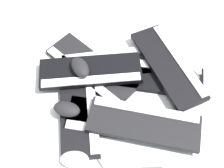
# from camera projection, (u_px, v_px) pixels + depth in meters

# --- Properties ---
(ground_plane) EXTENTS (3.20, 3.20, 0.00)m
(ground_plane) POSITION_uv_depth(u_px,v_px,m) (110.00, 75.00, 1.39)
(ground_plane) COLOR silver
(keyboard_0) EXTENTS (0.46, 0.29, 0.03)m
(keyboard_0) POSITION_uv_depth(u_px,v_px,m) (153.00, 77.00, 1.37)
(keyboard_0) COLOR black
(keyboard_0) RESTS_ON ground
(keyboard_1) EXTENTS (0.45, 0.17, 0.03)m
(keyboard_1) POSITION_uv_depth(u_px,v_px,m) (109.00, 65.00, 1.41)
(keyboard_1) COLOR #232326
(keyboard_1) RESTS_ON ground
(keyboard_2) EXTENTS (0.38, 0.44, 0.03)m
(keyboard_2) POSITION_uv_depth(u_px,v_px,m) (90.00, 69.00, 1.39)
(keyboard_2) COLOR black
(keyboard_2) RESTS_ON ground
(keyboard_3) EXTENTS (0.19, 0.45, 0.03)m
(keyboard_3) POSITION_uv_depth(u_px,v_px,m) (79.00, 108.00, 1.29)
(keyboard_3) COLOR black
(keyboard_3) RESTS_ON ground
(keyboard_4) EXTENTS (0.46, 0.30, 0.03)m
(keyboard_4) POSITION_uv_depth(u_px,v_px,m) (120.00, 121.00, 1.26)
(keyboard_4) COLOR black
(keyboard_4) RESTS_ON ground
(keyboard_5) EXTENTS (0.46, 0.31, 0.03)m
(keyboard_5) POSITION_uv_depth(u_px,v_px,m) (144.00, 123.00, 1.22)
(keyboard_5) COLOR black
(keyboard_5) RESTS_ON keyboard_4
(keyboard_6) EXTENTS (0.45, 0.20, 0.03)m
(keyboard_6) POSITION_uv_depth(u_px,v_px,m) (91.00, 71.00, 1.35)
(keyboard_6) COLOR black
(keyboard_6) RESTS_ON keyboard_1
(keyboard_7) EXTENTS (0.24, 0.46, 0.03)m
(keyboard_7) POSITION_uv_depth(u_px,v_px,m) (168.00, 65.00, 1.37)
(keyboard_7) COLOR black
(keyboard_7) RESTS_ON keyboard_0
(mouse_0) EXTENTS (0.12, 0.13, 0.04)m
(mouse_0) POSITION_uv_depth(u_px,v_px,m) (188.00, 74.00, 1.37)
(mouse_0) COLOR #4C4C51
(mouse_0) RESTS_ON ground
(mouse_1) EXTENTS (0.10, 0.12, 0.04)m
(mouse_1) POSITION_uv_depth(u_px,v_px,m) (80.00, 67.00, 1.32)
(mouse_1) COLOR black
(mouse_1) RESTS_ON keyboard_6
(mouse_2) EXTENTS (0.12, 0.09, 0.04)m
(mouse_2) POSITION_uv_depth(u_px,v_px,m) (75.00, 159.00, 1.17)
(mouse_2) COLOR silver
(mouse_2) RESTS_ON ground
(mouse_3) EXTENTS (0.13, 0.11, 0.04)m
(mouse_3) POSITION_uv_depth(u_px,v_px,m) (67.00, 109.00, 1.25)
(mouse_3) COLOR black
(mouse_3) RESTS_ON keyboard_3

